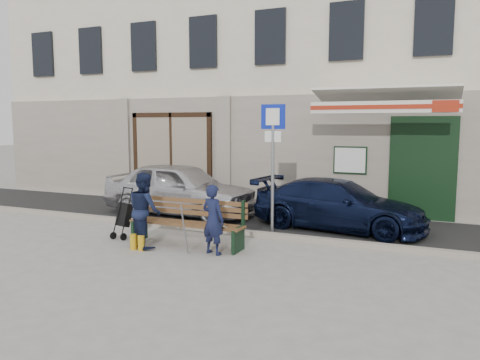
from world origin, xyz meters
The scene contains 11 objects.
ground centered at (0.00, 0.00, 0.00)m, with size 80.00×80.00×0.00m, color #9E9991.
asphalt_lane centered at (0.00, 3.10, 0.01)m, with size 60.00×3.20×0.01m, color #282828.
curb centered at (0.00, 1.50, 0.06)m, with size 60.00×0.18×0.12m, color #9E9384.
building centered at (0.01, 8.45, 4.97)m, with size 20.00×8.27×10.00m.
car_silver centered at (-1.79, 2.97, 0.71)m, with size 1.67×4.15×1.41m, color silver.
car_navy centered at (2.41, 2.95, 0.57)m, with size 1.60×3.95×1.15m, color black.
parking_sign centered at (1.20, 1.82, 1.91)m, with size 0.52×0.09×2.82m.
bench centered at (-0.10, 0.30, 0.46)m, with size 2.40×1.17×0.98m.
man centered at (0.69, -0.03, 0.65)m, with size 0.48×0.31×1.31m, color #141938.
woman centered at (-0.76, -0.11, 0.74)m, with size 0.72×0.56×1.48m, color #141B38.
stroller centered at (-1.61, 0.34, 0.47)m, with size 0.37×0.48×1.06m.
Camera 1 is at (4.52, -7.63, 2.42)m, focal length 35.00 mm.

